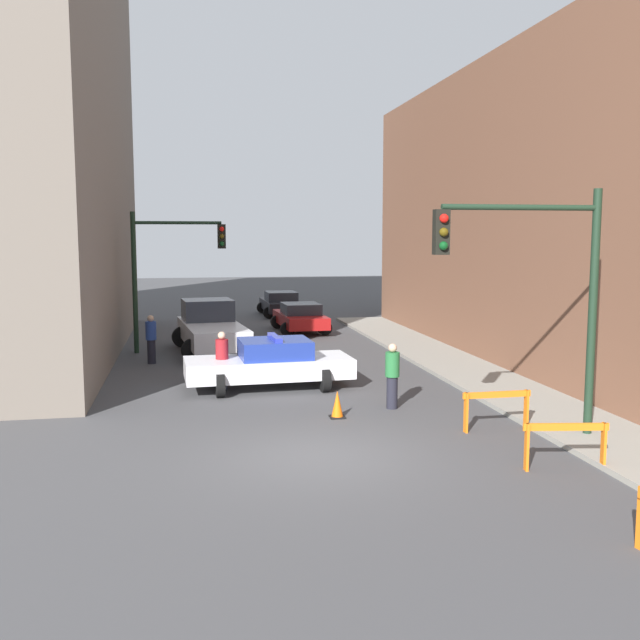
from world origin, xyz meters
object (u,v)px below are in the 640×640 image
(police_car, at_px, (270,363))
(pedestrian_corner, at_px, (151,338))
(traffic_light_near, at_px, (543,275))
(barrier_mid, at_px, (566,438))
(pedestrian_sidewalk, at_px, (392,375))
(white_truck, at_px, (211,328))
(barrier_back, at_px, (497,404))
(parked_car_mid, at_px, (281,303))
(parked_car_near, at_px, (300,317))
(traffic_light_far, at_px, (165,261))
(pedestrian_crossing, at_px, (222,360))
(traffic_cone, at_px, (337,405))

(police_car, bearing_deg, pedestrian_corner, 34.32)
(traffic_light_near, relative_size, barrier_mid, 3.28)
(pedestrian_sidewalk, bearing_deg, white_truck, 145.94)
(white_truck, bearing_deg, barrier_back, -70.53)
(white_truck, bearing_deg, police_car, -84.47)
(police_car, xyz_separation_m, parked_car_mid, (2.70, 18.16, -0.05))
(pedestrian_sidewalk, bearing_deg, parked_car_near, 122.74)
(parked_car_mid, relative_size, barrier_mid, 2.74)
(traffic_light_far, relative_size, pedestrian_corner, 3.13)
(traffic_light_near, height_order, white_truck, traffic_light_near)
(traffic_light_near, xyz_separation_m, parked_car_mid, (-2.26, 24.46, -2.86))
(white_truck, height_order, parked_car_near, white_truck)
(pedestrian_crossing, relative_size, pedestrian_sidewalk, 1.00)
(traffic_light_far, bearing_deg, barrier_back, -58.71)
(traffic_light_near, height_order, parked_car_mid, traffic_light_near)
(traffic_cone, bearing_deg, parked_car_mid, 86.04)
(white_truck, xyz_separation_m, pedestrian_crossing, (0.07, -6.68, -0.04))
(parked_car_near, distance_m, pedestrian_corner, 9.30)
(police_car, height_order, parked_car_mid, police_car)
(traffic_light_near, bearing_deg, pedestrian_sidewalk, 123.43)
(white_truck, distance_m, pedestrian_crossing, 6.68)
(traffic_cone, bearing_deg, pedestrian_corner, 119.77)
(pedestrian_corner, height_order, traffic_cone, pedestrian_corner)
(parked_car_mid, bearing_deg, traffic_light_near, -86.08)
(pedestrian_corner, bearing_deg, pedestrian_crossing, 167.98)
(traffic_light_far, relative_size, parked_car_near, 1.19)
(traffic_light_far, distance_m, white_truck, 2.99)
(pedestrian_corner, distance_m, barrier_mid, 15.12)
(traffic_light_far, height_order, barrier_mid, traffic_light_far)
(white_truck, bearing_deg, pedestrian_corner, -141.35)
(pedestrian_corner, bearing_deg, parked_car_near, -79.41)
(pedestrian_sidewalk, bearing_deg, traffic_light_near, -23.93)
(parked_car_mid, xyz_separation_m, barrier_back, (1.75, -23.54, -0.06))
(police_car, bearing_deg, traffic_light_far, 20.91)
(pedestrian_corner, relative_size, barrier_mid, 1.05)
(barrier_mid, relative_size, barrier_back, 0.99)
(traffic_light_far, relative_size, barrier_back, 3.25)
(parked_car_mid, distance_m, pedestrian_crossing, 18.55)
(traffic_light_near, bearing_deg, white_truck, 116.09)
(traffic_light_far, height_order, pedestrian_crossing, traffic_light_far)
(traffic_light_near, relative_size, police_car, 1.09)
(traffic_light_near, height_order, pedestrian_corner, traffic_light_near)
(traffic_light_far, xyz_separation_m, white_truck, (1.64, -0.25, -2.49))
(parked_car_near, relative_size, barrier_back, 2.73)
(traffic_light_near, relative_size, pedestrian_crossing, 3.13)
(pedestrian_corner, bearing_deg, traffic_cone, 172.50)
(parked_car_near, xyz_separation_m, pedestrian_crossing, (-4.07, -11.48, 0.19))
(parked_car_near, distance_m, parked_car_mid, 6.61)
(pedestrian_sidewalk, height_order, barrier_back, pedestrian_sidewalk)
(pedestrian_crossing, relative_size, barrier_mid, 1.05)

